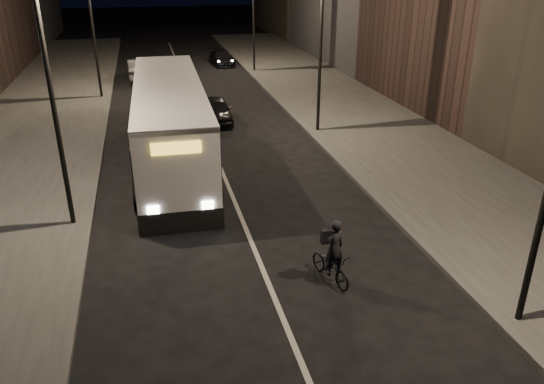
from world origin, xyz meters
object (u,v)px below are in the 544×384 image
car_mid (140,69)px  car_far (222,58)px  streetlight_right_mid (316,25)px  city_bus (170,121)px  streetlight_right_far (250,0)px  streetlight_left_near (56,65)px  cyclist_on_bicycle (332,261)px  streetlight_left_far (95,10)px  car_near (216,110)px

car_mid → car_far: bearing=-148.5°
streetlight_right_mid → car_mid: size_ratio=1.71×
car_mid → car_far: size_ratio=1.21×
city_bus → car_far: (5.53, 22.47, -1.36)m
streetlight_right_mid → streetlight_right_far: size_ratio=1.00×
streetlight_right_far → streetlight_left_near: bearing=-114.0°
streetlight_right_far → cyclist_on_bicycle: (-3.61, -29.14, -4.71)m
car_far → city_bus: bearing=-108.2°
cyclist_on_bicycle → car_mid: (-4.82, 28.39, 0.12)m
streetlight_left_near → cyclist_on_bicycle: streetlight_left_near is taller
streetlight_right_far → streetlight_left_far: size_ratio=1.00×
streetlight_right_mid → car_near: (-4.53, 3.15, -4.70)m
streetlight_left_far → car_mid: (2.23, 5.25, -4.58)m
car_near → city_bus: bearing=-112.8°
cyclist_on_bicycle → city_bus: bearing=93.5°
streetlight_left_near → car_far: size_ratio=2.08×
cyclist_on_bicycle → car_far: size_ratio=0.50×
streetlight_right_mid → car_mid: 18.02m
car_far → streetlight_right_far: bearing=-69.4°
streetlight_right_mid → streetlight_left_far: bearing=136.8°
streetlight_right_far → streetlight_left_far: same height
streetlight_left_far → car_far: (8.93, 9.72, -4.79)m
streetlight_right_far → car_near: streetlight_right_far is taller
car_mid → city_bus: bearing=91.5°
streetlight_right_mid → car_mid: bearing=118.9°
car_mid → car_far: (6.70, 4.47, -0.21)m
streetlight_left_near → streetlight_left_far: size_ratio=1.00×
streetlight_right_far → city_bus: (-7.26, -18.75, -3.44)m
streetlight_right_mid → streetlight_right_far: 16.00m
car_mid → cyclist_on_bicycle: bearing=97.4°
streetlight_right_far → car_far: streetlight_right_far is taller
streetlight_left_near → city_bus: streetlight_left_near is taller
city_bus → car_mid: 18.08m
city_bus → car_far: city_bus is taller
streetlight_right_far → city_bus: streetlight_right_far is taller
streetlight_right_mid → streetlight_left_near: 13.33m
streetlight_left_far → car_far: size_ratio=2.08×
streetlight_left_near → streetlight_left_far: same height
streetlight_right_mid → cyclist_on_bicycle: (-3.61, -13.14, -4.71)m
cyclist_on_bicycle → car_near: (-0.92, 16.28, 0.00)m
car_mid → streetlight_right_mid: bearing=116.7°
streetlight_right_far → streetlight_left_near: size_ratio=1.00×
streetlight_left_near → cyclist_on_bicycle: (7.06, -5.14, -4.71)m
streetlight_right_far → car_far: (-1.73, 3.72, -4.79)m
city_bus → streetlight_left_far: bearing=106.3°
streetlight_right_far → cyclist_on_bicycle: bearing=-97.1°
streetlight_left_far → city_bus: streetlight_left_far is taller
streetlight_left_far → city_bus: 13.64m
streetlight_left_near → car_near: 13.56m
streetlight_left_far → car_mid: bearing=67.0°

